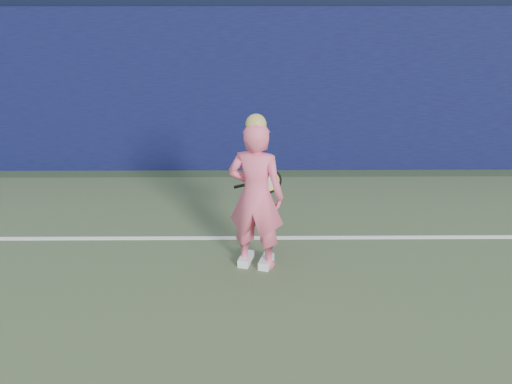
{
  "coord_description": "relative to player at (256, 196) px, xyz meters",
  "views": [
    {
      "loc": [
        0.12,
        -3.03,
        3.69
      ],
      "look_at": [
        0.17,
        3.37,
        0.91
      ],
      "focal_mm": 45.0,
      "sensor_mm": 36.0,
      "label": 1
    }
  ],
  "objects": [
    {
      "name": "backstop_wall",
      "position": [
        -0.17,
        3.13,
        0.39
      ],
      "size": [
        24.0,
        0.4,
        2.5
      ],
      "primitive_type": "cube",
      "color": "#0B0B33",
      "rests_on": "ground"
    },
    {
      "name": "wall_cap",
      "position": [
        -0.17,
        3.13,
        1.69
      ],
      "size": [
        24.0,
        0.42,
        0.1
      ],
      "primitive_type": "cube",
      "color": "black",
      "rests_on": "backstop_wall"
    },
    {
      "name": "player",
      "position": [
        0.0,
        0.0,
        0.0
      ],
      "size": [
        0.71,
        0.56,
        1.79
      ],
      "rotation": [
        0.0,
        0.0,
        2.87
      ],
      "color": "#F76080",
      "rests_on": "ground"
    },
    {
      "name": "racket",
      "position": [
        0.12,
        0.44,
        -0.01
      ],
      "size": [
        0.56,
        0.15,
        0.3
      ],
      "rotation": [
        0.0,
        0.0,
        -0.23
      ],
      "color": "black",
      "rests_on": "ground"
    }
  ]
}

